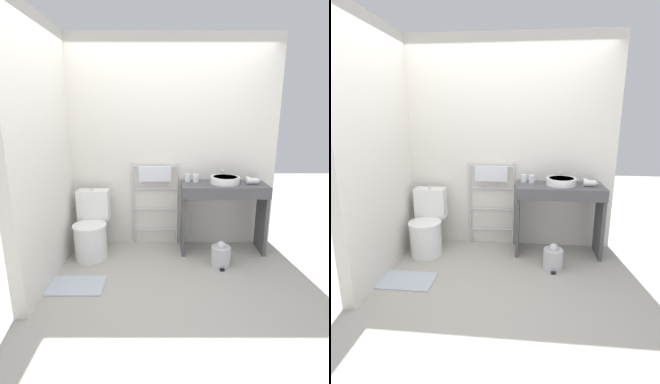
% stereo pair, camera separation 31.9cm
% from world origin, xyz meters
% --- Properties ---
extents(ground_plane, '(12.00, 12.00, 0.00)m').
position_xyz_m(ground_plane, '(0.00, 0.00, 0.00)').
color(ground_plane, '#A8A399').
extents(wall_back, '(2.70, 0.12, 2.62)m').
position_xyz_m(wall_back, '(0.00, 1.33, 1.31)').
color(wall_back, silver).
rests_on(wall_back, ground_plane).
extents(wall_side, '(0.12, 1.89, 2.62)m').
position_xyz_m(wall_side, '(-1.29, 0.63, 1.31)').
color(wall_side, silver).
rests_on(wall_side, ground_plane).
extents(toilet, '(0.40, 0.56, 0.79)m').
position_xyz_m(toilet, '(-0.95, 0.90, 0.33)').
color(toilet, white).
rests_on(toilet, ground_plane).
extents(towel_radiator, '(0.60, 0.06, 1.09)m').
position_xyz_m(towel_radiator, '(-0.18, 1.22, 0.80)').
color(towel_radiator, silver).
rests_on(towel_radiator, ground_plane).
extents(vanity_counter, '(1.03, 0.45, 0.87)m').
position_xyz_m(vanity_counter, '(0.66, 1.02, 0.60)').
color(vanity_counter, '#4C4C51').
rests_on(vanity_counter, ground_plane).
extents(sink_basin, '(0.35, 0.35, 0.08)m').
position_xyz_m(sink_basin, '(0.68, 1.05, 0.92)').
color(sink_basin, white).
rests_on(sink_basin, vanity_counter).
extents(faucet, '(0.02, 0.10, 0.14)m').
position_xyz_m(faucet, '(0.68, 1.21, 0.96)').
color(faucet, silver).
rests_on(faucet, vanity_counter).
extents(cup_near_wall, '(0.07, 0.07, 0.09)m').
position_xyz_m(cup_near_wall, '(0.23, 1.16, 0.92)').
color(cup_near_wall, white).
rests_on(cup_near_wall, vanity_counter).
extents(cup_near_edge, '(0.07, 0.07, 0.10)m').
position_xyz_m(cup_near_edge, '(0.33, 1.13, 0.92)').
color(cup_near_edge, white).
rests_on(cup_near_edge, vanity_counter).
extents(hair_dryer, '(0.18, 0.19, 0.08)m').
position_xyz_m(hair_dryer, '(1.01, 1.03, 0.91)').
color(hair_dryer, white).
rests_on(hair_dryer, vanity_counter).
extents(trash_bin, '(0.22, 0.25, 0.30)m').
position_xyz_m(trash_bin, '(0.58, 0.63, 0.13)').
color(trash_bin, silver).
rests_on(trash_bin, ground_plane).
extents(bath_mat, '(0.56, 0.36, 0.01)m').
position_xyz_m(bath_mat, '(-0.95, 0.20, 0.01)').
color(bath_mat, '#B2BCCC').
rests_on(bath_mat, ground_plane).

